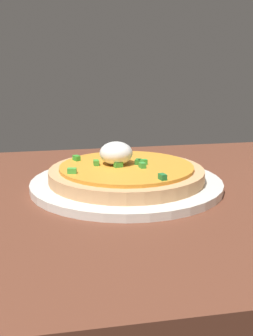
# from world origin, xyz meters

# --- Properties ---
(dining_table) EXTENTS (1.15, 0.65, 0.03)m
(dining_table) POSITION_xyz_m (0.00, 0.00, 0.01)
(dining_table) COLOR brown
(dining_table) RESTS_ON ground
(plate) EXTENTS (0.30, 0.30, 0.01)m
(plate) POSITION_xyz_m (0.03, -0.03, 0.03)
(plate) COLOR white
(plate) RESTS_ON dining_table
(pizza) EXTENTS (0.24, 0.24, 0.06)m
(pizza) POSITION_xyz_m (0.03, -0.03, 0.05)
(pizza) COLOR tan
(pizza) RESTS_ON plate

